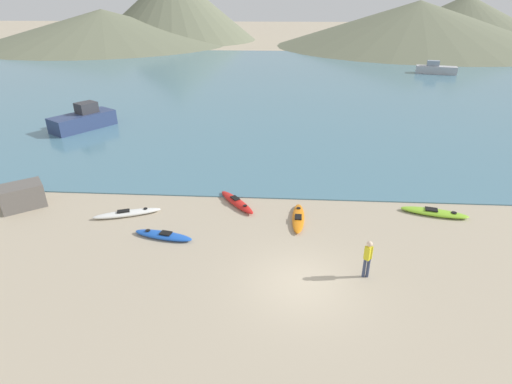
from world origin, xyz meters
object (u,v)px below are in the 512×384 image
(kayak_on_sand_3, at_px, (298,218))
(person_near_foreground, at_px, (368,257))
(kayak_on_sand_2, at_px, (163,235))
(moored_boat_1, at_px, (83,120))
(kayak_on_sand_1, at_px, (237,202))
(shoreline_rock, at_px, (22,196))
(moored_boat_0, at_px, (436,69))
(kayak_on_sand_0, at_px, (434,212))
(kayak_on_sand_4, at_px, (127,213))

(kayak_on_sand_3, relative_size, person_near_foreground, 1.80)
(kayak_on_sand_2, height_order, moored_boat_1, moored_boat_1)
(kayak_on_sand_1, distance_m, moored_boat_1, 19.45)
(kayak_on_sand_1, bearing_deg, shoreline_rock, -175.09)
(kayak_on_sand_1, relative_size, kayak_on_sand_2, 0.97)
(person_near_foreground, xyz_separation_m, moored_boat_0, (19.00, 49.25, -0.25))
(kayak_on_sand_2, bearing_deg, kayak_on_sand_0, 12.98)
(kayak_on_sand_3, height_order, kayak_on_sand_4, kayak_on_sand_4)
(kayak_on_sand_0, distance_m, shoreline_rock, 21.59)
(kayak_on_sand_4, height_order, shoreline_rock, shoreline_rock)
(kayak_on_sand_1, relative_size, kayak_on_sand_4, 0.85)
(person_near_foreground, height_order, moored_boat_0, moored_boat_0)
(kayak_on_sand_2, bearing_deg, kayak_on_sand_4, 141.32)
(kayak_on_sand_1, relative_size, person_near_foreground, 1.72)
(kayak_on_sand_1, relative_size, moored_boat_0, 0.49)
(kayak_on_sand_3, bearing_deg, moored_boat_0, 64.37)
(kayak_on_sand_4, xyz_separation_m, moored_boat_1, (-9.00, 14.59, 0.67))
(kayak_on_sand_1, distance_m, moored_boat_0, 49.99)
(moored_boat_1, bearing_deg, kayak_on_sand_4, -58.34)
(kayak_on_sand_0, xyz_separation_m, kayak_on_sand_3, (-7.00, -1.02, -0.01))
(kayak_on_sand_1, height_order, kayak_on_sand_2, kayak_on_sand_1)
(kayak_on_sand_2, xyz_separation_m, shoreline_rock, (-8.27, 2.55, 0.50))
(kayak_on_sand_2, bearing_deg, moored_boat_1, 124.63)
(shoreline_rock, bearing_deg, moored_boat_0, 50.86)
(kayak_on_sand_0, xyz_separation_m, moored_boat_1, (-24.73, 13.46, 0.67))
(kayak_on_sand_3, distance_m, moored_boat_1, 22.89)
(kayak_on_sand_2, height_order, moored_boat_0, moored_boat_0)
(kayak_on_sand_4, height_order, moored_boat_1, moored_boat_1)
(moored_boat_0, xyz_separation_m, moored_boat_1, (-39.26, -30.40, 0.11))
(kayak_on_sand_1, distance_m, shoreline_rock, 11.36)
(kayak_on_sand_2, distance_m, person_near_foreground, 9.18)
(kayak_on_sand_1, distance_m, person_near_foreground, 8.28)
(kayak_on_sand_0, height_order, kayak_on_sand_2, kayak_on_sand_0)
(person_near_foreground, bearing_deg, kayak_on_sand_3, 120.13)
(kayak_on_sand_4, distance_m, moored_boat_0, 54.22)
(kayak_on_sand_1, xyz_separation_m, moored_boat_0, (24.80, 43.40, 0.54))
(kayak_on_sand_3, relative_size, moored_boat_1, 0.55)
(kayak_on_sand_0, xyz_separation_m, kayak_on_sand_4, (-15.73, -1.13, 0.00))
(moored_boat_1, bearing_deg, kayak_on_sand_3, -39.25)
(kayak_on_sand_0, bearing_deg, kayak_on_sand_4, -175.87)
(shoreline_rock, bearing_deg, kayak_on_sand_3, -1.99)
(kayak_on_sand_4, bearing_deg, kayak_on_sand_2, -38.68)
(person_near_foreground, relative_size, moored_boat_1, 0.30)
(kayak_on_sand_4, relative_size, moored_boat_1, 0.61)
(kayak_on_sand_4, bearing_deg, kayak_on_sand_1, 16.26)
(person_near_foreground, distance_m, moored_boat_0, 52.79)
(person_near_foreground, bearing_deg, kayak_on_sand_0, 50.35)
(kayak_on_sand_1, bearing_deg, kayak_on_sand_3, -24.35)
(kayak_on_sand_4, xyz_separation_m, person_near_foreground, (11.26, -4.26, 0.81))
(kayak_on_sand_0, distance_m, kayak_on_sand_1, 10.28)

